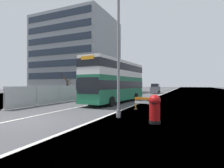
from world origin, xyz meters
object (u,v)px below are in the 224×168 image
at_px(red_pillar_postbox, 155,108).
at_px(car_receding_mid, 155,89).
at_px(car_oncoming_near, 124,90).
at_px(double_decker_bus, 116,81).
at_px(lamppost_foreground, 118,54).
at_px(roadworks_barrier, 143,102).

distance_m(red_pillar_postbox, car_receding_mid, 33.33).
xyz_separation_m(red_pillar_postbox, car_receding_mid, (-5.60, 32.85, 0.21)).
height_order(car_oncoming_near, car_receding_mid, car_receding_mid).
relative_size(double_decker_bus, lamppost_foreground, 1.34).
distance_m(lamppost_foreground, roadworks_barrier, 5.16).
bearing_deg(roadworks_barrier, lamppost_foreground, -101.20).
bearing_deg(car_receding_mid, lamppost_foreground, -84.47).
bearing_deg(double_decker_bus, roadworks_barrier, -47.53).
bearing_deg(roadworks_barrier, double_decker_bus, 132.47).
bearing_deg(red_pillar_postbox, car_receding_mid, 99.67).
distance_m(lamppost_foreground, car_receding_mid, 32.28).
height_order(lamppost_foreground, red_pillar_postbox, lamppost_foreground).
distance_m(red_pillar_postbox, roadworks_barrier, 4.93).
xyz_separation_m(double_decker_bus, car_oncoming_near, (-4.11, 14.19, -1.58)).
height_order(lamppost_foreground, roadworks_barrier, lamppost_foreground).
relative_size(lamppost_foreground, red_pillar_postbox, 5.49).
xyz_separation_m(double_decker_bus, lamppost_foreground, (3.64, -8.51, 1.55)).
height_order(double_decker_bus, roadworks_barrier, double_decker_bus).
xyz_separation_m(double_decker_bus, red_pillar_postbox, (6.14, -9.38, -1.73)).
bearing_deg(lamppost_foreground, car_oncoming_near, 108.84).
xyz_separation_m(double_decker_bus, car_receding_mid, (0.54, 23.48, -1.52)).
bearing_deg(red_pillar_postbox, roadworks_barrier, 110.98).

